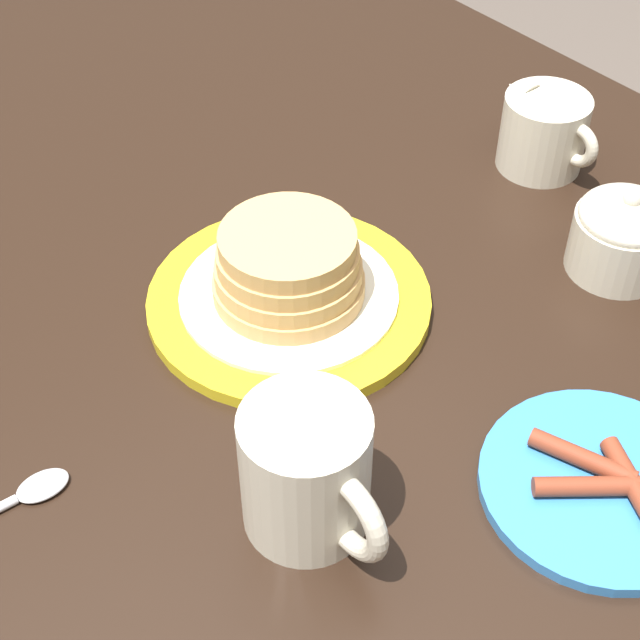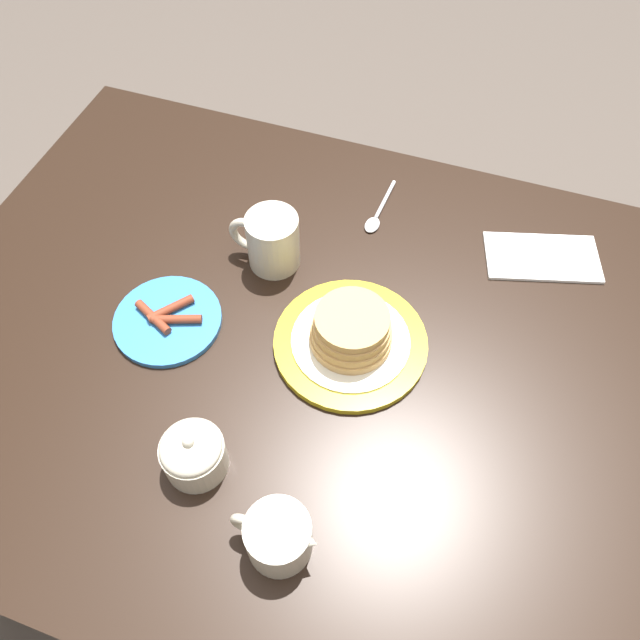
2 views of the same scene
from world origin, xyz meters
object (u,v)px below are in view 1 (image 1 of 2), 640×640
at_px(side_plate_bacon, 600,484).
at_px(coffee_mug, 309,473).
at_px(creamer_pitcher, 543,130).
at_px(spoon, 8,503).
at_px(pancake_plate, 289,282).
at_px(sugar_bowl, 623,234).

bearing_deg(side_plate_bacon, coffee_mug, -122.62).
bearing_deg(creamer_pitcher, spoon, -85.86).
relative_size(coffee_mug, creamer_pitcher, 1.03).
bearing_deg(side_plate_bacon, spoon, -127.29).
height_order(pancake_plate, spoon, pancake_plate).
bearing_deg(creamer_pitcher, coffee_mug, -67.32).
height_order(creamer_pitcher, spoon, creamer_pitcher).
height_order(coffee_mug, creamer_pitcher, coffee_mug).
xyz_separation_m(pancake_plate, side_plate_bacon, (0.29, 0.05, -0.02)).
relative_size(creamer_pitcher, spoon, 0.86).
distance_m(sugar_bowl, spoon, 0.54).
bearing_deg(sugar_bowl, spoon, -101.23).
bearing_deg(creamer_pitcher, side_plate_bacon, -41.98).
relative_size(side_plate_bacon, sugar_bowl, 1.96).
relative_size(pancake_plate, sugar_bowl, 2.73).
xyz_separation_m(sugar_bowl, spoon, (-0.11, -0.53, -0.03)).
bearing_deg(side_plate_bacon, sugar_bowl, 126.19).
bearing_deg(pancake_plate, creamer_pitcher, 91.19).
xyz_separation_m(pancake_plate, coffee_mug, (0.18, -0.12, 0.02)).
distance_m(pancake_plate, coffee_mug, 0.22).
relative_size(pancake_plate, creamer_pitcher, 2.01).
distance_m(side_plate_bacon, sugar_bowl, 0.25).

